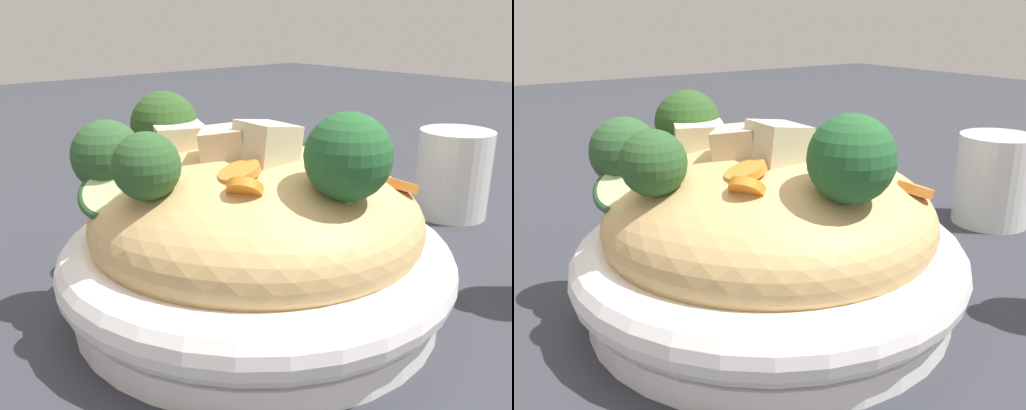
# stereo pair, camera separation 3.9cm
# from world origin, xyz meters

# --- Properties ---
(ground_plane) EXTENTS (3.00, 3.00, 0.00)m
(ground_plane) POSITION_xyz_m (0.00, 0.00, 0.00)
(ground_plane) COLOR #303239
(serving_bowl) EXTENTS (0.28, 0.28, 0.06)m
(serving_bowl) POSITION_xyz_m (0.00, 0.00, 0.03)
(serving_bowl) COLOR white
(serving_bowl) RESTS_ON ground_plane
(noodle_heap) EXTENTS (0.23, 0.23, 0.10)m
(noodle_heap) POSITION_xyz_m (-0.00, -0.00, 0.07)
(noodle_heap) COLOR tan
(noodle_heap) RESTS_ON serving_bowl
(broccoli_florets) EXTENTS (0.14, 0.23, 0.07)m
(broccoli_florets) POSITION_xyz_m (0.04, -0.02, 0.12)
(broccoli_florets) COLOR #90B46B
(broccoli_florets) RESTS_ON serving_bowl
(carrot_coins) EXTENTS (0.14, 0.07, 0.03)m
(carrot_coins) POSITION_xyz_m (0.00, 0.05, 0.10)
(carrot_coins) COLOR orange
(carrot_coins) RESTS_ON serving_bowl
(zucchini_slices) EXTENTS (0.20, 0.07, 0.04)m
(zucchini_slices) POSITION_xyz_m (0.01, -0.02, 0.10)
(zucchini_slices) COLOR beige
(zucchini_slices) RESTS_ON serving_bowl
(chicken_chunks) EXTENTS (0.05, 0.12, 0.04)m
(chicken_chunks) POSITION_xyz_m (0.01, -0.02, 0.12)
(chicken_chunks) COLOR beige
(chicken_chunks) RESTS_ON serving_bowl
(drinking_glass) EXTENTS (0.07, 0.07, 0.09)m
(drinking_glass) POSITION_xyz_m (-0.28, -0.01, 0.05)
(drinking_glass) COLOR silver
(drinking_glass) RESTS_ON ground_plane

